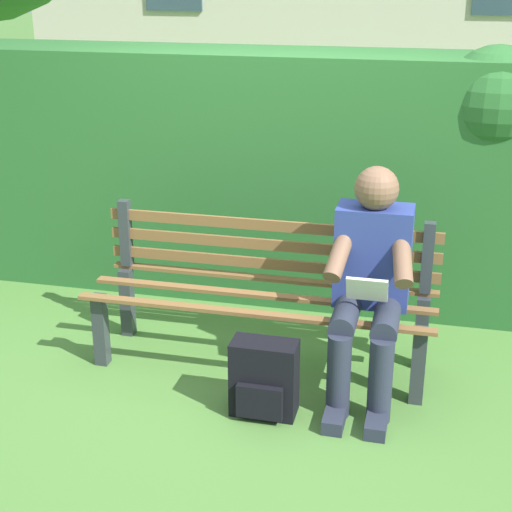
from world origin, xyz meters
TOP-DOWN VIEW (x-y plane):
  - ground at (0.00, 0.00)m, footprint 60.00×60.00m
  - park_bench at (0.00, -0.09)m, footprint 1.87×0.53m
  - person_seated at (-0.58, 0.10)m, footprint 0.44×0.73m
  - hedge_backdrop at (0.25, -1.10)m, footprint 4.80×0.77m
  - backpack at (-0.13, 0.47)m, footprint 0.32×0.24m

SIDE VIEW (x-z plane):
  - ground at x=0.00m, z-range 0.00..0.00m
  - backpack at x=-0.13m, z-range 0.00..0.38m
  - park_bench at x=0.00m, z-range 0.02..0.84m
  - person_seated at x=-0.58m, z-range 0.03..1.19m
  - hedge_backdrop at x=0.25m, z-range 0.00..1.66m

